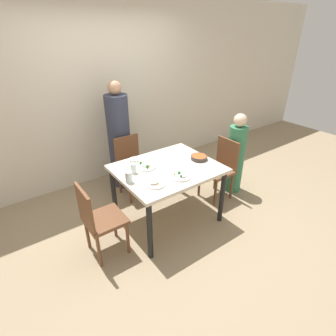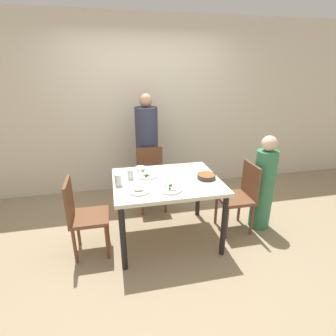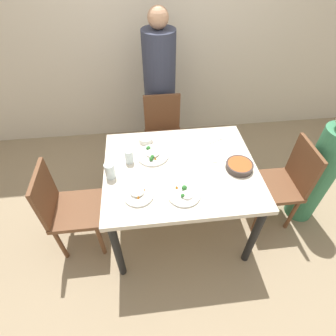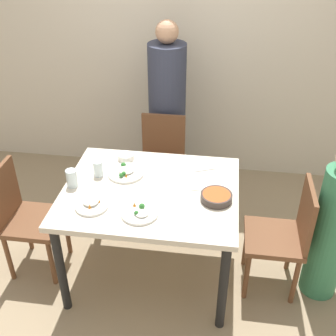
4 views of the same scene
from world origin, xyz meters
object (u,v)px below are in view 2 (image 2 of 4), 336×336
(bowl_curry, at_px, (206,176))
(plate_rice_adult, at_px, (146,175))
(person_child, at_px, (263,186))
(chair_adult_spot, at_px, (151,176))
(glass_water_tall, at_px, (130,174))
(person_adult, at_px, (147,152))
(chair_child_spot, at_px, (240,195))

(bowl_curry, distance_m, plate_rice_adult, 0.69)
(person_child, distance_m, bowl_curry, 0.82)
(bowl_curry, bearing_deg, person_child, 4.65)
(chair_adult_spot, relative_size, person_child, 0.72)
(person_child, xyz_separation_m, bowl_curry, (-0.78, -0.06, 0.23))
(plate_rice_adult, xyz_separation_m, glass_water_tall, (-0.19, -0.05, 0.04))
(person_adult, bearing_deg, chair_adult_spot, -90.00)
(plate_rice_adult, bearing_deg, chair_adult_spot, 77.10)
(person_child, distance_m, glass_water_tall, 1.65)
(chair_adult_spot, bearing_deg, person_adult, 90.00)
(person_child, relative_size, plate_rice_adult, 4.71)
(chair_child_spot, bearing_deg, person_adult, -139.74)
(person_child, height_order, bowl_curry, person_child)
(chair_child_spot, relative_size, glass_water_tall, 7.64)
(chair_child_spot, bearing_deg, glass_water_tall, -94.74)
(person_adult, relative_size, plate_rice_adult, 6.28)
(chair_child_spot, distance_m, person_adult, 1.54)
(person_child, bearing_deg, chair_child_spot, -180.00)
(chair_child_spot, bearing_deg, person_child, 90.00)
(person_child, relative_size, glass_water_tall, 10.54)
(chair_child_spot, distance_m, person_child, 0.31)
(bowl_curry, bearing_deg, person_adult, 112.25)
(chair_adult_spot, xyz_separation_m, bowl_curry, (0.50, -0.88, 0.31))
(chair_adult_spot, distance_m, chair_child_spot, 1.28)
(person_child, distance_m, plate_rice_adult, 1.46)
(person_child, height_order, glass_water_tall, person_child)
(chair_child_spot, distance_m, plate_rice_adult, 1.19)
(chair_adult_spot, distance_m, person_adult, 0.43)
(chair_child_spot, bearing_deg, plate_rice_adult, -97.77)
(plate_rice_adult, relative_size, glass_water_tall, 2.24)
(chair_adult_spot, relative_size, bowl_curry, 4.24)
(person_adult, height_order, person_child, person_adult)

